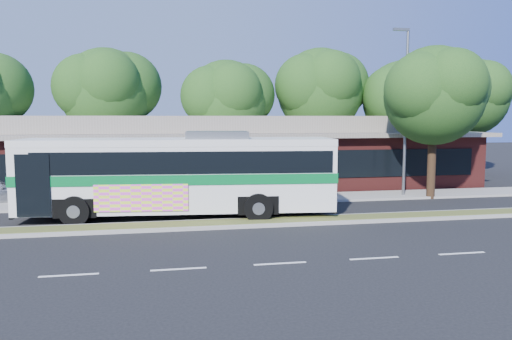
% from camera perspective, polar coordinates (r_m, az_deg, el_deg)
% --- Properties ---
extents(ground, '(120.00, 120.00, 0.00)m').
position_cam_1_polar(ground, '(19.90, -0.62, -6.60)').
color(ground, black).
rests_on(ground, ground).
extents(median_strip, '(26.00, 1.10, 0.15)m').
position_cam_1_polar(median_strip, '(20.47, -0.92, -6.03)').
color(median_strip, '#515624').
rests_on(median_strip, ground).
extents(sidewalk, '(44.00, 2.60, 0.12)m').
position_cam_1_polar(sidewalk, '(26.10, -3.10, -3.45)').
color(sidewalk, gray).
rests_on(sidewalk, ground).
extents(plaza_building, '(33.20, 11.20, 4.45)m').
position_cam_1_polar(plaza_building, '(32.37, -4.68, 2.05)').
color(plaza_building, '#551D1A').
rests_on(plaza_building, ground).
extents(lamp_post, '(0.93, 0.18, 9.07)m').
position_cam_1_polar(lamp_post, '(28.28, 16.68, 6.88)').
color(lamp_post, slate).
rests_on(lamp_post, ground).
extents(tree_bg_b, '(6.69, 6.00, 9.00)m').
position_cam_1_polar(tree_bg_b, '(35.46, -16.03, 8.67)').
color(tree_bg_b, black).
rests_on(tree_bg_b, ground).
extents(tree_bg_c, '(6.24, 5.60, 8.26)m').
position_cam_1_polar(tree_bg_c, '(34.62, -2.78, 8.06)').
color(tree_bg_c, black).
rests_on(tree_bg_c, ground).
extents(tree_bg_d, '(6.91, 6.20, 9.37)m').
position_cam_1_polar(tree_bg_d, '(37.27, 7.92, 9.13)').
color(tree_bg_d, black).
rests_on(tree_bg_d, ground).
extents(tree_bg_e, '(6.47, 5.80, 8.50)m').
position_cam_1_polar(tree_bg_e, '(38.65, 16.89, 7.81)').
color(tree_bg_e, black).
rests_on(tree_bg_e, ground).
extents(tree_bg_f, '(6.69, 6.00, 8.92)m').
position_cam_1_polar(tree_bg_f, '(42.61, 23.52, 7.81)').
color(tree_bg_f, black).
rests_on(tree_bg_f, ground).
extents(transit_bus, '(13.58, 4.14, 3.76)m').
position_cam_1_polar(transit_bus, '(21.88, -8.63, 0.02)').
color(transit_bus, silver).
rests_on(transit_bus, ground).
extents(sidewalk_tree, '(5.83, 5.23, 8.12)m').
position_cam_1_polar(sidewalk_tree, '(28.61, 20.22, 8.21)').
color(sidewalk_tree, black).
rests_on(sidewalk_tree, ground).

